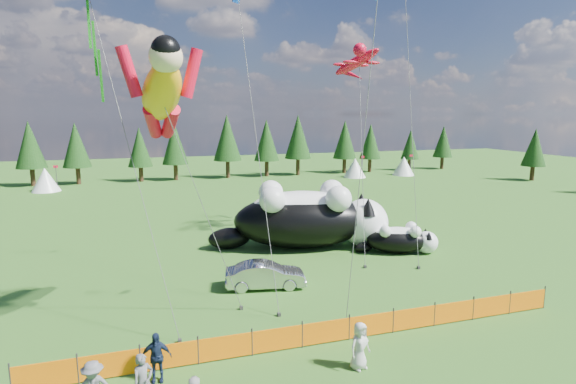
# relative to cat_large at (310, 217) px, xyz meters

# --- Properties ---
(ground) EXTENTS (160.00, 160.00, 0.00)m
(ground) POSITION_rel_cat_large_xyz_m (-3.92, -9.63, -2.11)
(ground) COLOR #0D390A
(ground) RESTS_ON ground
(safety_fence) EXTENTS (22.06, 0.06, 1.10)m
(safety_fence) POSITION_rel_cat_large_xyz_m (-3.92, -12.63, -1.61)
(safety_fence) COLOR #262626
(safety_fence) RESTS_ON ground
(tree_line) EXTENTS (90.00, 4.00, 8.00)m
(tree_line) POSITION_rel_cat_large_xyz_m (-3.92, 35.37, 1.89)
(tree_line) COLOR black
(tree_line) RESTS_ON ground
(festival_tents) EXTENTS (50.00, 3.20, 2.80)m
(festival_tents) POSITION_rel_cat_large_xyz_m (7.08, 30.37, -0.71)
(festival_tents) COLOR white
(festival_tents) RESTS_ON ground
(cat_large) EXTENTS (12.18, 6.32, 4.45)m
(cat_large) POSITION_rel_cat_large_xyz_m (0.00, 0.00, 0.00)
(cat_large) COLOR black
(cat_large) RESTS_ON ground
(cat_small) EXTENTS (5.27, 3.19, 1.97)m
(cat_small) POSITION_rel_cat_large_xyz_m (5.27, -3.06, -1.18)
(cat_small) COLOR black
(cat_small) RESTS_ON ground
(car) EXTENTS (4.37, 2.20, 1.38)m
(car) POSITION_rel_cat_large_xyz_m (-4.74, -6.25, -1.43)
(car) COLOR silver
(car) RESTS_ON ground
(spectator_a) EXTENTS (0.79, 0.71, 1.81)m
(spectator_a) POSITION_rel_cat_large_xyz_m (-10.80, -14.68, -1.21)
(spectator_a) COLOR #5D5D62
(spectator_a) RESTS_ON ground
(spectator_c) EXTENTS (1.09, 0.67, 1.75)m
(spectator_c) POSITION_rel_cat_large_xyz_m (-10.39, -13.24, -1.24)
(spectator_c) COLOR #16223D
(spectator_c) RESTS_ON ground
(spectator_e) EXTENTS (0.98, 0.79, 1.73)m
(spectator_e) POSITION_rel_cat_large_xyz_m (-3.46, -14.62, -1.25)
(spectator_e) COLOR beige
(spectator_e) RESTS_ON ground
(superhero_kite) EXTENTS (5.68, 5.24, 12.20)m
(superhero_kite) POSITION_rel_cat_large_xyz_m (-9.67, -9.33, 7.70)
(superhero_kite) COLOR #FFA70D
(superhero_kite) RESTS_ON ground
(gecko_kite) EXTENTS (5.16, 10.49, 14.73)m
(gecko_kite) POSITION_rel_cat_large_xyz_m (4.22, 2.08, 10.53)
(gecko_kite) COLOR red
(gecko_kite) RESTS_ON ground
(diamond_kite_a) EXTENTS (0.91, 6.60, 16.28)m
(diamond_kite_a) POSITION_rel_cat_large_xyz_m (-5.39, -3.91, 12.23)
(diamond_kite_a) COLOR #0B3BB1
(diamond_kite_a) RESTS_ON ground
(diamond_kite_c) EXTENTS (1.69, 0.88, 14.39)m
(diamond_kite_c) POSITION_rel_cat_large_xyz_m (-1.64, -11.65, 10.85)
(diamond_kite_c) COLOR #0B3BB1
(diamond_kite_c) RESTS_ON ground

